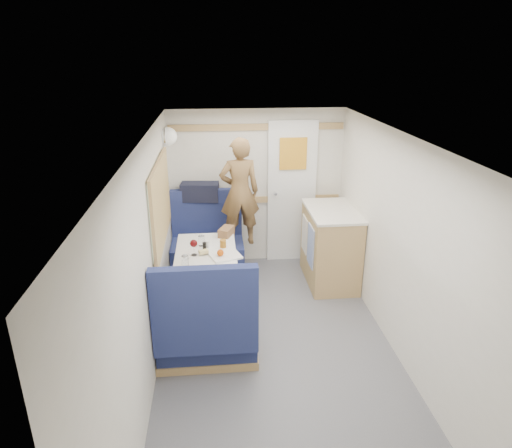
{
  "coord_description": "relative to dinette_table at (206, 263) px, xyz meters",
  "views": [
    {
      "loc": [
        -0.54,
        -3.35,
        2.67
      ],
      "look_at": [
        -0.14,
        0.9,
        1.03
      ],
      "focal_mm": 32.0,
      "sensor_mm": 36.0,
      "label": 1
    }
  ],
  "objects": [
    {
      "name": "pepper_grinder",
      "position": [
        -0.01,
        -0.04,
        0.2
      ],
      "size": [
        0.04,
        0.04,
        0.1
      ],
      "primitive_type": "cylinder",
      "color": "black",
      "rests_on": "dinette_table"
    },
    {
      "name": "salt_grinder",
      "position": [
        0.02,
        0.02,
        0.2
      ],
      "size": [
        0.04,
        0.04,
        0.09
      ],
      "primitive_type": "cylinder",
      "color": "silver",
      "rests_on": "dinette_table"
    },
    {
      "name": "wall_back",
      "position": [
        0.65,
        1.25,
        0.43
      ],
      "size": [
        2.2,
        0.02,
        2.0
      ],
      "primitive_type": "cube",
      "color": "silver",
      "rests_on": "floor"
    },
    {
      "name": "bench_far",
      "position": [
        -0.0,
        0.86,
        -0.27
      ],
      "size": [
        0.9,
        0.59,
        1.05
      ],
      "color": "#17274B",
      "rests_on": "floor"
    },
    {
      "name": "beer_glass",
      "position": [
        0.18,
        0.0,
        0.21
      ],
      "size": [
        0.07,
        0.07,
        0.1
      ],
      "primitive_type": "cylinder",
      "color": "#915A15",
      "rests_on": "dinette_table"
    },
    {
      "name": "tray",
      "position": [
        0.18,
        -0.12,
        0.16
      ],
      "size": [
        0.39,
        0.45,
        0.02
      ],
      "primitive_type": "cube",
      "rotation": [
        0.0,
        0.0,
        0.32
      ],
      "color": "white",
      "rests_on": "dinette_table"
    },
    {
      "name": "ceiling",
      "position": [
        0.65,
        -1.0,
        1.43
      ],
      "size": [
        4.5,
        4.5,
        0.0
      ],
      "primitive_type": "plane",
      "rotation": [
        3.14,
        0.0,
        0.0
      ],
      "color": "silver",
      "rests_on": "wall_back"
    },
    {
      "name": "floor",
      "position": [
        0.65,
        -1.0,
        -0.57
      ],
      "size": [
        4.5,
        4.5,
        0.0
      ],
      "primitive_type": "plane",
      "color": "#515156",
      "rests_on": "ground"
    },
    {
      "name": "wall_left",
      "position": [
        -0.45,
        -1.0,
        0.43
      ],
      "size": [
        0.02,
        4.5,
        2.0
      ],
      "primitive_type": "cube",
      "color": "silver",
      "rests_on": "floor"
    },
    {
      "name": "orange_fruit",
      "position": [
        0.15,
        -0.2,
        0.21
      ],
      "size": [
        0.07,
        0.07,
        0.07
      ],
      "primitive_type": "sphere",
      "color": "orange",
      "rests_on": "tray"
    },
    {
      "name": "bread_loaf",
      "position": [
        0.22,
        0.38,
        0.2
      ],
      "size": [
        0.2,
        0.25,
        0.09
      ],
      "primitive_type": "cube",
      "rotation": [
        0.0,
        0.0,
        -0.41
      ],
      "color": "brown",
      "rests_on": "dinette_table"
    },
    {
      "name": "cheese_block",
      "position": [
        -0.02,
        -0.12,
        0.19
      ],
      "size": [
        0.1,
        0.08,
        0.03
      ],
      "primitive_type": "cube",
      "rotation": [
        0.0,
        0.0,
        0.32
      ],
      "color": "#E0D481",
      "rests_on": "tray"
    },
    {
      "name": "wine_glass",
      "position": [
        -0.12,
        -0.12,
        0.28
      ],
      "size": [
        0.08,
        0.08,
        0.17
      ],
      "color": "white",
      "rests_on": "dinette_table"
    },
    {
      "name": "oak_trim_high",
      "position": [
        0.65,
        1.23,
        1.21
      ],
      "size": [
        2.15,
        0.02,
        0.08
      ],
      "primitive_type": "cube",
      "color": "#A28549",
      "rests_on": "wall_back"
    },
    {
      "name": "person",
      "position": [
        0.4,
        0.78,
        0.53
      ],
      "size": [
        0.5,
        0.35,
        1.29
      ],
      "primitive_type": "imported",
      "rotation": [
        0.0,
        0.0,
        3.24
      ],
      "color": "brown",
      "rests_on": "bench_far"
    },
    {
      "name": "galley_counter",
      "position": [
        1.47,
        0.55,
        -0.1
      ],
      "size": [
        0.57,
        0.92,
        0.92
      ],
      "color": "#A28549",
      "rests_on": "floor"
    },
    {
      "name": "dinette_table",
      "position": [
        0.0,
        0.0,
        0.0
      ],
      "size": [
        0.62,
        0.92,
        0.72
      ],
      "color": "white",
      "rests_on": "floor"
    },
    {
      "name": "tumbler_left",
      "position": [
        -0.19,
        -0.38,
        0.21
      ],
      "size": [
        0.07,
        0.07,
        0.11
      ],
      "primitive_type": "cylinder",
      "color": "white",
      "rests_on": "dinette_table"
    },
    {
      "name": "side_window",
      "position": [
        -0.43,
        0.0,
        0.68
      ],
      "size": [
        0.04,
        1.3,
        0.72
      ],
      "primitive_type": "cube",
      "color": "#A1B095",
      "rests_on": "wall_left"
    },
    {
      "name": "tumbler_right",
      "position": [
        -0.04,
        0.12,
        0.21
      ],
      "size": [
        0.07,
        0.07,
        0.11
      ],
      "primitive_type": "cylinder",
      "color": "white",
      "rests_on": "dinette_table"
    },
    {
      "name": "rear_door",
      "position": [
        1.1,
        1.22,
        0.41
      ],
      "size": [
        0.62,
        0.12,
        1.86
      ],
      "color": "white",
      "rests_on": "wall_back"
    },
    {
      "name": "oak_trim_low",
      "position": [
        0.65,
        1.23,
        0.28
      ],
      "size": [
        2.15,
        0.02,
        0.08
      ],
      "primitive_type": "cube",
      "color": "#A28549",
      "rests_on": "wall_back"
    },
    {
      "name": "ledge",
      "position": [
        -0.0,
        1.12,
        0.31
      ],
      "size": [
        0.9,
        0.14,
        0.04
      ],
      "primitive_type": "cube",
      "color": "#A28549",
      "rests_on": "bench_far"
    },
    {
      "name": "dome_light",
      "position": [
        -0.39,
        0.85,
        1.18
      ],
      "size": [
        0.2,
        0.2,
        0.2
      ],
      "primitive_type": "sphere",
      "color": "white",
      "rests_on": "wall_left"
    },
    {
      "name": "bench_near",
      "position": [
        -0.0,
        -0.86,
        -0.27
      ],
      "size": [
        0.9,
        0.59,
        1.05
      ],
      "color": "#17274B",
      "rests_on": "floor"
    },
    {
      "name": "duffel_bag",
      "position": [
        -0.07,
        1.12,
        0.45
      ],
      "size": [
        0.48,
        0.27,
        0.22
      ],
      "primitive_type": "cube",
      "rotation": [
        0.0,
        0.0,
        -0.1
      ],
      "color": "black",
      "rests_on": "ledge"
    },
    {
      "name": "wall_right",
      "position": [
        1.75,
        -1.0,
        0.43
      ],
      "size": [
        0.02,
        4.5,
        2.0
      ],
      "primitive_type": "cube",
      "color": "silver",
      "rests_on": "floor"
    }
  ]
}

